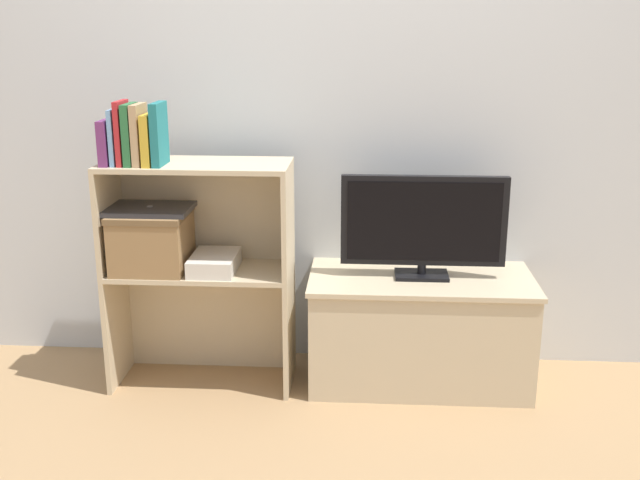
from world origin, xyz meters
TOP-DOWN VIEW (x-y plane):
  - ground_plane at (0.00, 0.00)m, footprint 16.00×16.00m
  - wall_back at (0.00, 0.49)m, footprint 10.00×0.05m
  - tv_stand at (0.42, 0.23)m, footprint 0.93×0.47m
  - tv at (0.42, 0.23)m, footprint 0.67×0.14m
  - bookshelf_lower_tier at (-0.50, 0.22)m, footprint 0.76×0.33m
  - bookshelf_upper_tier at (-0.50, 0.22)m, footprint 0.76×0.33m
  - book_plum at (-0.83, 0.10)m, footprint 0.04×0.15m
  - book_skyblue at (-0.79, 0.10)m, footprint 0.02×0.13m
  - book_crimson at (-0.77, 0.10)m, footprint 0.02×0.14m
  - book_forest at (-0.73, 0.10)m, footprint 0.03×0.15m
  - book_tan at (-0.70, 0.10)m, footprint 0.03×0.15m
  - book_mustard at (-0.66, 0.10)m, footprint 0.03×0.16m
  - book_teal at (-0.62, 0.10)m, footprint 0.03×0.16m
  - storage_basket_left at (-0.69, 0.15)m, footprint 0.30×0.30m
  - laptop at (-0.69, 0.15)m, footprint 0.34×0.24m
  - magazine_stack at (-0.43, 0.14)m, footprint 0.18×0.26m

SIDE VIEW (x-z plane):
  - ground_plane at x=0.00m, z-range 0.00..0.00m
  - tv_stand at x=0.42m, z-range 0.00..0.47m
  - bookshelf_lower_tier at x=-0.50m, z-range 0.06..0.57m
  - magazine_stack at x=-0.43m, z-range 0.51..0.58m
  - storage_basket_left at x=-0.69m, z-range 0.52..0.76m
  - tv at x=0.42m, z-range 0.49..0.92m
  - laptop at x=-0.69m, z-range 0.75..0.77m
  - bookshelf_upper_tier at x=-0.50m, z-range 0.57..1.01m
  - book_plum at x=-0.83m, z-range 0.95..1.13m
  - book_mustard at x=-0.66m, z-range 0.95..1.15m
  - book_skyblue at x=-0.79m, z-range 0.95..1.17m
  - book_tan at x=-0.70m, z-range 0.95..1.19m
  - book_forest at x=-0.73m, z-range 0.95..1.19m
  - book_teal at x=-0.62m, z-range 0.95..1.20m
  - book_crimson at x=-0.77m, z-range 0.95..1.20m
  - wall_back at x=0.00m, z-range 0.00..2.40m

